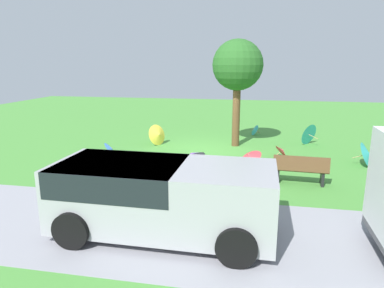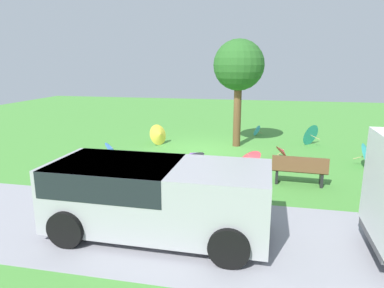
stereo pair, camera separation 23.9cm
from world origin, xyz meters
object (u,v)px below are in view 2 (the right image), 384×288
object	(u,v)px
parasol_purple_0	(191,155)
parasol_red_1	(249,156)
parasol_teal_1	(256,130)
parasol_teal_3	(369,155)
parasol_yellow_0	(159,134)
parasol_teal_0	(309,134)
parasol_blue_1	(111,148)
van_dark	(151,192)
park_bench	(299,170)
shade_tree	(239,66)
parasol_red_0	(282,151)

from	to	relation	value
parasol_purple_0	parasol_red_1	xyz separation A→B (m)	(-1.91, -0.47, -0.05)
parasol_teal_1	parasol_teal_3	world-z (taller)	parasol_teal_3
parasol_yellow_0	parasol_teal_3	bearing A→B (deg)	168.18
parasol_teal_0	parasol_blue_1	size ratio (longest dim) A/B	1.28
parasol_purple_0	parasol_teal_3	size ratio (longest dim) A/B	1.14
van_dark	parasol_teal_3	distance (m)	8.48
van_dark	parasol_yellow_0	bearing A→B (deg)	-73.98
parasol_purple_0	van_dark	bearing A→B (deg)	90.98
van_dark	parasol_teal_3	xyz separation A→B (m)	(-5.90, -6.07, -0.47)
parasol_teal_0	parasol_teal_1	distance (m)	2.84
parasol_teal_1	park_bench	bearing A→B (deg)	101.69
parasol_purple_0	parasol_blue_1	xyz separation A→B (m)	(3.46, -1.16, -0.22)
parasol_purple_0	parasol_teal_0	bearing A→B (deg)	-133.07
shade_tree	parasol_purple_0	world-z (taller)	shade_tree
park_bench	parasol_blue_1	xyz separation A→B (m)	(6.91, -1.95, -0.18)
park_bench	parasol_teal_3	distance (m)	3.46
parasol_teal_0	parasol_purple_0	distance (m)	6.35
parasol_teal_0	parasol_teal_1	size ratio (longest dim) A/B	1.49
shade_tree	parasol_purple_0	bearing A→B (deg)	72.27
parasol_teal_0	parasol_red_1	xyz separation A→B (m)	(2.42, 4.17, -0.03)
parasol_teal_0	parasol_red_1	bearing A→B (deg)	59.83
parasol_blue_1	park_bench	bearing A→B (deg)	164.21
shade_tree	parasol_red_0	world-z (taller)	shade_tree
shade_tree	parasol_teal_1	bearing A→B (deg)	-107.81
parasol_red_0	parasol_blue_1	xyz separation A→B (m)	(6.56, 1.06, 0.02)
park_bench	parasol_teal_3	xyz separation A→B (m)	(-2.53, -2.37, -0.03)
park_bench	parasol_red_1	distance (m)	1.99
shade_tree	parasol_red_0	size ratio (longest dim) A/B	6.44
park_bench	parasol_teal_0	distance (m)	5.50
parasol_teal_1	parasol_purple_0	xyz separation A→B (m)	(2.00, 6.23, 0.24)
park_bench	parasol_purple_0	world-z (taller)	park_bench
van_dark	parasol_yellow_0	world-z (taller)	van_dark
shade_tree	parasol_teal_1	size ratio (longest dim) A/B	6.99
parasol_yellow_0	parasol_teal_3	size ratio (longest dim) A/B	0.99
parasol_teal_3	parasol_purple_0	bearing A→B (deg)	14.73
van_dark	parasol_red_1	bearing A→B (deg)	-110.29
parasol_yellow_0	van_dark	bearing A→B (deg)	106.02
parasol_yellow_0	parasol_blue_1	distance (m)	2.49
van_dark	parasol_yellow_0	distance (m)	8.10
shade_tree	parasol_teal_0	world-z (taller)	shade_tree
parasol_teal_0	parasol_purple_0	world-z (taller)	parasol_teal_0
shade_tree	parasol_teal_1	xyz separation A→B (m)	(-0.78, -2.44, -3.14)
parasol_red_1	parasol_blue_1	bearing A→B (deg)	-7.35
parasol_red_1	parasol_blue_1	size ratio (longest dim) A/B	1.45
van_dark	parasol_red_1	world-z (taller)	van_dark
park_bench	parasol_red_0	xyz separation A→B (m)	(0.35, -3.01, -0.19)
parasol_blue_1	parasol_teal_3	xyz separation A→B (m)	(-9.44, -0.41, 0.15)
parasol_blue_1	parasol_teal_3	distance (m)	9.45
parasol_teal_1	parasol_teal_0	bearing A→B (deg)	145.76
parasol_yellow_0	parasol_teal_0	bearing A→B (deg)	-168.14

